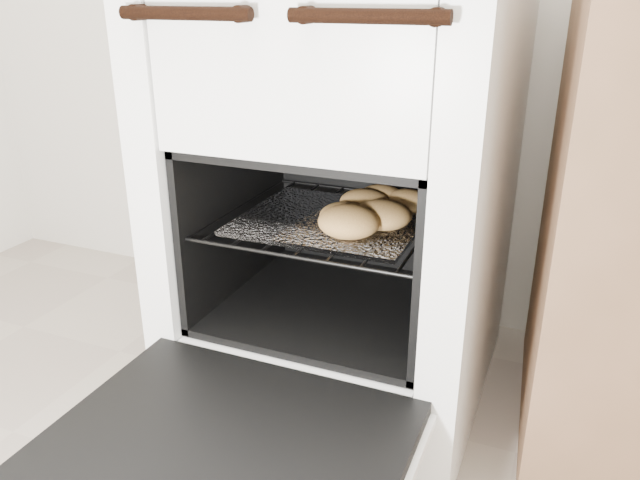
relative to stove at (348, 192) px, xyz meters
The scene contains 5 objects.
stove is the anchor object (origin of this frame).
oven_door 0.60m from the stove, 90.00° to the right, with size 0.57×0.44×0.04m.
oven_rack 0.08m from the stove, 90.00° to the right, with size 0.46×0.44×0.01m.
foil_sheet 0.10m from the stove, 90.00° to the right, with size 0.36×0.32×0.01m, color silver.
baked_rolls 0.12m from the stove, 49.77° to the right, with size 0.23×0.32×0.06m.
Camera 1 is at (0.36, -0.05, 0.88)m, focal length 35.00 mm.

